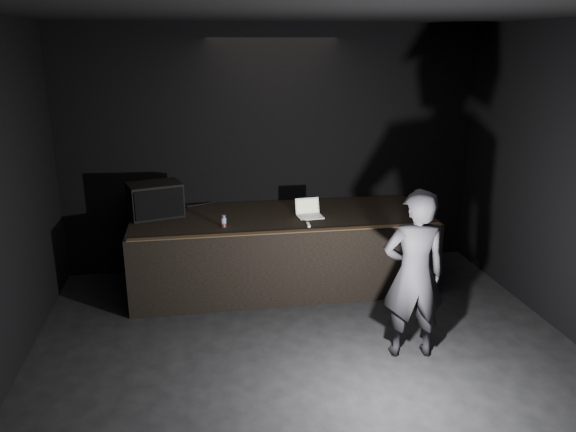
% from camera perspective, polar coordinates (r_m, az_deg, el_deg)
% --- Properties ---
extents(ground, '(7.00, 7.00, 0.00)m').
position_cam_1_polar(ground, '(5.59, 3.86, -18.15)').
color(ground, black).
rests_on(ground, ground).
extents(room_walls, '(6.10, 7.10, 3.52)m').
position_cam_1_polar(room_walls, '(4.72, 4.35, 2.32)').
color(room_walls, black).
rests_on(room_walls, ground).
extents(stage_riser, '(4.00, 1.50, 1.00)m').
position_cam_1_polar(stage_riser, '(7.74, -0.65, -3.47)').
color(stage_riser, black).
rests_on(stage_riser, ground).
extents(riser_lip, '(3.92, 0.10, 0.01)m').
position_cam_1_polar(riser_lip, '(6.91, 0.23, -1.59)').
color(riser_lip, brown).
rests_on(riser_lip, stage_riser).
extents(stage_monitor, '(0.78, 0.66, 0.45)m').
position_cam_1_polar(stage_monitor, '(7.69, -13.33, 1.62)').
color(stage_monitor, black).
rests_on(stage_monitor, stage_riser).
extents(cable, '(0.94, 0.46, 0.02)m').
position_cam_1_polar(cable, '(8.06, -10.10, 0.94)').
color(cable, black).
rests_on(cable, stage_riser).
extents(laptop, '(0.36, 0.32, 0.23)m').
position_cam_1_polar(laptop, '(7.53, 2.14, 0.42)').
color(laptop, silver).
rests_on(laptop, stage_riser).
extents(beer_can, '(0.07, 0.07, 0.16)m').
position_cam_1_polar(beer_can, '(7.13, -6.56, -0.49)').
color(beer_can, silver).
rests_on(beer_can, stage_riser).
extents(plastic_cup, '(0.09, 0.09, 0.11)m').
position_cam_1_polar(plastic_cup, '(7.81, 0.90, 1.02)').
color(plastic_cup, white).
rests_on(plastic_cup, stage_riser).
extents(wii_remote, '(0.04, 0.15, 0.03)m').
position_cam_1_polar(wii_remote, '(7.14, 2.08, -0.89)').
color(wii_remote, white).
rests_on(wii_remote, stage_riser).
extents(person, '(0.71, 0.50, 1.84)m').
position_cam_1_polar(person, '(6.02, 12.68, -5.82)').
color(person, black).
rests_on(person, ground).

